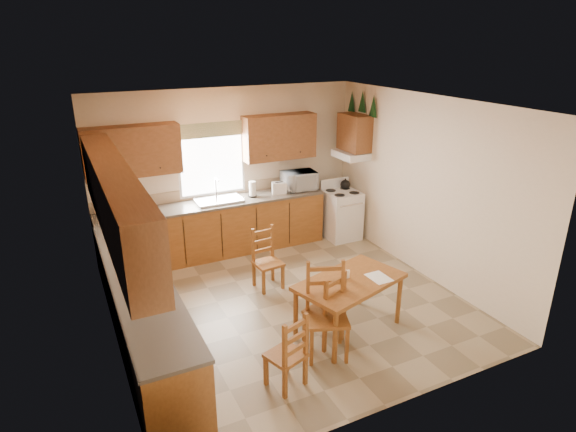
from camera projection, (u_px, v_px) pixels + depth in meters
name	position (u px, v px, depth m)	size (l,w,h in m)	color
floor	(288.00, 302.00, 6.66)	(4.50, 4.50, 0.00)	gray
ceiling	(288.00, 104.00, 5.71)	(4.50, 4.50, 0.00)	#955421
wall_left	(103.00, 242.00, 5.26)	(4.50, 4.50, 0.00)	beige
wall_right	(424.00, 188.00, 7.11)	(4.50, 4.50, 0.00)	beige
wall_back	(229.00, 169.00, 8.07)	(4.50, 4.50, 0.00)	beige
wall_front	(399.00, 288.00, 4.29)	(4.50, 4.50, 0.00)	beige
lower_cab_back	(216.00, 229.00, 7.99)	(3.75, 0.60, 0.88)	brown
lower_cab_left	(143.00, 314.00, 5.57)	(0.60, 3.60, 0.88)	brown
counter_back	(215.00, 203.00, 7.82)	(3.75, 0.63, 0.04)	#524940
counter_left	(138.00, 278.00, 5.41)	(0.63, 3.60, 0.04)	#524940
backsplash	(209.00, 192.00, 8.03)	(3.75, 0.01, 0.18)	tan
upper_cab_back_left	(132.00, 151.00, 7.12)	(1.41, 0.33, 0.75)	brown
upper_cab_back_right	(279.00, 137.00, 8.11)	(1.25, 0.33, 0.75)	brown
upper_cab_left	(115.00, 200.00, 5.02)	(0.33, 3.60, 0.75)	brown
upper_cab_stove	(354.00, 133.00, 8.23)	(0.33, 0.62, 0.62)	brown
range_hood	(351.00, 155.00, 8.34)	(0.44, 0.62, 0.12)	white
window_frame	(212.00, 160.00, 7.85)	(1.13, 0.02, 1.18)	white
window_pane	(212.00, 160.00, 7.85)	(1.05, 0.01, 1.10)	white
window_valance	(210.00, 130.00, 7.65)	(1.19, 0.01, 0.24)	#40592A
sink_basin	(219.00, 200.00, 7.84)	(0.75, 0.45, 0.04)	silver
pine_decal_a	(373.00, 106.00, 7.85)	(0.22, 0.22, 0.36)	#103516
pine_decal_b	(362.00, 101.00, 8.10)	(0.22, 0.22, 0.36)	#103516
pine_decal_c	(352.00, 101.00, 8.38)	(0.22, 0.22, 0.36)	#103516
stove	(341.00, 215.00, 8.65)	(0.57, 0.59, 0.85)	white
coffeemaker	(113.00, 207.00, 7.08)	(0.21, 0.25, 0.35)	white
paper_towel	(252.00, 189.00, 8.04)	(0.11, 0.11, 0.26)	white
toaster	(279.00, 188.00, 8.22)	(0.24, 0.15, 0.19)	white
microwave	(299.00, 181.00, 8.40)	(0.54, 0.39, 0.32)	white
dining_table	(349.00, 305.00, 5.91)	(1.32, 0.75, 0.71)	brown
chair_near_left	(286.00, 350.00, 4.95)	(0.36, 0.34, 0.86)	brown
chair_near_right	(324.00, 307.00, 5.67)	(0.39, 0.37, 0.93)	brown
chair_far_left	(327.00, 313.00, 5.40)	(0.46, 0.44, 1.09)	brown
chair_far_right	(268.00, 259.00, 6.91)	(0.37, 0.36, 0.89)	brown
table_paper	(379.00, 277.00, 5.84)	(0.23, 0.31, 0.00)	white
table_card	(346.00, 274.00, 5.80)	(0.08, 0.02, 0.11)	white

